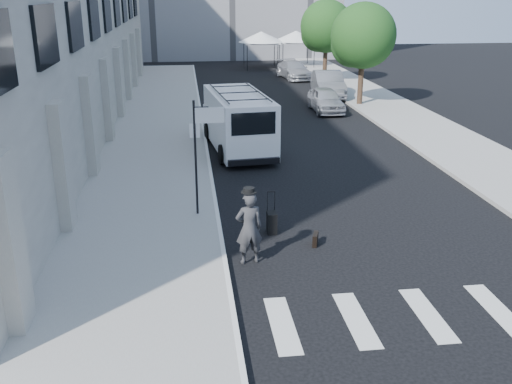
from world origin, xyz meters
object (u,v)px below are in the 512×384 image
object	(u,v)px
briefcase	(315,239)
cargo_van	(238,121)
parked_car_b	(328,84)
suitcase	(272,222)
parked_car_c	(294,70)
businessman	(249,228)
parked_car_a	(326,100)

from	to	relation	value
briefcase	cargo_van	world-z (taller)	cargo_van
parked_car_b	suitcase	bearing A→B (deg)	-101.97
parked_car_b	parked_car_c	distance (m)	8.32
businessman	cargo_van	xyz separation A→B (m)	(0.75, 11.10, 0.31)
briefcase	suitcase	xyz separation A→B (m)	(-1.07, 0.99, 0.15)
cargo_van	parked_car_c	world-z (taller)	cargo_van
cargo_van	parked_car_a	size ratio (longest dim) A/B	1.69
suitcase	parked_car_a	xyz separation A→B (m)	(5.68, 16.84, 0.36)
briefcase	suitcase	distance (m)	1.46
parked_car_a	parked_car_b	world-z (taller)	parked_car_b
cargo_van	parked_car_c	size ratio (longest dim) A/B	1.45
cargo_van	parked_car_b	bearing A→B (deg)	54.00
suitcase	briefcase	bearing A→B (deg)	-41.98
briefcase	parked_car_c	bearing A→B (deg)	99.06
businessman	briefcase	distance (m)	2.25
businessman	parked_car_c	distance (m)	32.37
cargo_van	parked_car_a	world-z (taller)	cargo_van
briefcase	parked_car_b	xyz separation A→B (m)	(5.88, 22.45, 0.66)
cargo_van	parked_car_b	size ratio (longest dim) A/B	1.34
parked_car_b	parked_car_c	size ratio (longest dim) A/B	1.08
suitcase	parked_car_c	world-z (taller)	parked_car_c
suitcase	parked_car_c	size ratio (longest dim) A/B	0.26
suitcase	parked_car_c	distance (m)	30.40
briefcase	suitcase	size ratio (longest dim) A/B	0.36
businessman	suitcase	distance (m)	2.12
businessman	parked_car_c	xyz separation A→B (m)	(7.11, 31.58, -0.28)
briefcase	cargo_van	bearing A→B (deg)	115.22
cargo_van	parked_car_a	xyz separation A→B (m)	(5.79, 7.57, -0.59)
briefcase	parked_car_a	world-z (taller)	parked_car_a
parked_car_b	parked_car_a	bearing A→B (deg)	-99.40
businessman	briefcase	world-z (taller)	businessman
parked_car_a	suitcase	bearing A→B (deg)	-108.38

